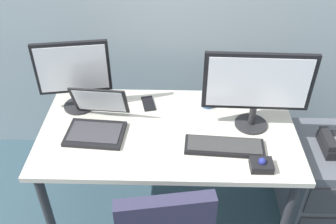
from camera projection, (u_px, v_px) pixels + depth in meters
ground_plane at (168, 211)px, 2.53m from camera, size 8.00×8.00×0.00m
desk at (168, 140)px, 2.14m from camera, size 1.41×0.76×0.72m
file_cabinet at (322, 181)px, 2.35m from camera, size 0.42×0.53×0.59m
desk_phone at (335, 144)px, 2.13m from camera, size 0.17×0.20×0.09m
monitor_main at (257, 86)px, 1.96m from camera, size 0.57×0.18×0.45m
monitor_side at (73, 73)px, 2.11m from camera, size 0.41×0.18×0.42m
keyboard at (224, 146)px, 1.96m from camera, size 0.42×0.16×0.03m
laptop at (97, 121)px, 2.06m from camera, size 0.33×0.33×0.22m
trackball_mouse at (262, 165)px, 1.84m from camera, size 0.11×0.09×0.07m
coffee_mug at (209, 98)px, 2.23m from camera, size 0.09×0.08×0.10m
cell_phone at (148, 104)px, 2.27m from camera, size 0.10×0.15×0.01m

